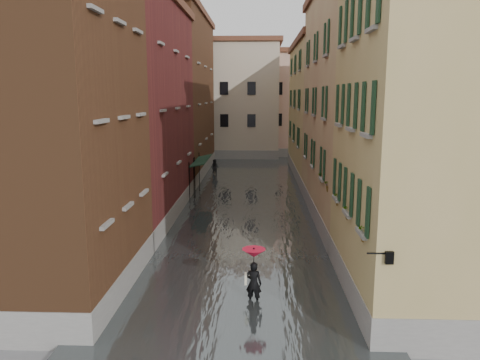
# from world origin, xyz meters

# --- Properties ---
(ground) EXTENTS (120.00, 120.00, 0.00)m
(ground) POSITION_xyz_m (0.00, 0.00, 0.00)
(ground) COLOR #595A5C
(ground) RESTS_ON ground
(floodwater) EXTENTS (10.00, 60.00, 0.20)m
(floodwater) POSITION_xyz_m (0.00, 13.00, 0.10)
(floodwater) COLOR #4D5455
(floodwater) RESTS_ON ground
(building_left_near) EXTENTS (6.00, 8.00, 13.00)m
(building_left_near) POSITION_xyz_m (-7.00, -2.00, 6.50)
(building_left_near) COLOR brown
(building_left_near) RESTS_ON ground
(building_left_mid) EXTENTS (6.00, 14.00, 12.50)m
(building_left_mid) POSITION_xyz_m (-7.00, 9.00, 6.25)
(building_left_mid) COLOR #5B201C
(building_left_mid) RESTS_ON ground
(building_left_far) EXTENTS (6.00, 16.00, 14.00)m
(building_left_far) POSITION_xyz_m (-7.00, 24.00, 7.00)
(building_left_far) COLOR brown
(building_left_far) RESTS_ON ground
(building_right_near) EXTENTS (6.00, 8.00, 11.50)m
(building_right_near) POSITION_xyz_m (7.00, -2.00, 5.75)
(building_right_near) COLOR tan
(building_right_near) RESTS_ON ground
(building_right_mid) EXTENTS (6.00, 14.00, 13.00)m
(building_right_mid) POSITION_xyz_m (7.00, 9.00, 6.50)
(building_right_mid) COLOR tan
(building_right_mid) RESTS_ON ground
(building_right_far) EXTENTS (6.00, 16.00, 11.50)m
(building_right_far) POSITION_xyz_m (7.00, 24.00, 5.75)
(building_right_far) COLOR tan
(building_right_far) RESTS_ON ground
(building_end_cream) EXTENTS (12.00, 9.00, 13.00)m
(building_end_cream) POSITION_xyz_m (-3.00, 38.00, 6.50)
(building_end_cream) COLOR #B19F8D
(building_end_cream) RESTS_ON ground
(building_end_pink) EXTENTS (10.00, 9.00, 12.00)m
(building_end_pink) POSITION_xyz_m (6.00, 40.00, 6.00)
(building_end_pink) COLOR #CB9B8E
(building_end_pink) RESTS_ON ground
(awning_near) EXTENTS (1.09, 2.77, 2.80)m
(awning_near) POSITION_xyz_m (-3.49, 14.48, 2.46)
(awning_near) COLOR black
(awning_near) RESTS_ON ground
(awning_far) EXTENTS (1.09, 3.27, 2.80)m
(awning_far) POSITION_xyz_m (-3.48, 16.92, 2.47)
(awning_far) COLOR black
(awning_far) RESTS_ON ground
(wall_lantern) EXTENTS (0.71, 0.22, 0.35)m
(wall_lantern) POSITION_xyz_m (4.33, -6.00, 3.01)
(wall_lantern) COLOR black
(wall_lantern) RESTS_ON ground
(window_planters) EXTENTS (0.59, 10.59, 0.84)m
(window_planters) POSITION_xyz_m (4.12, 0.54, 3.51)
(window_planters) COLOR maroon
(window_planters) RESTS_ON ground
(pedestrian_main) EXTENTS (0.85, 0.85, 2.06)m
(pedestrian_main) POSITION_xyz_m (0.63, -2.71, 1.20)
(pedestrian_main) COLOR black
(pedestrian_main) RESTS_ON ground
(pedestrian_far) EXTENTS (0.87, 0.75, 1.56)m
(pedestrian_far) POSITION_xyz_m (-3.15, 23.49, 0.78)
(pedestrian_far) COLOR black
(pedestrian_far) RESTS_ON ground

